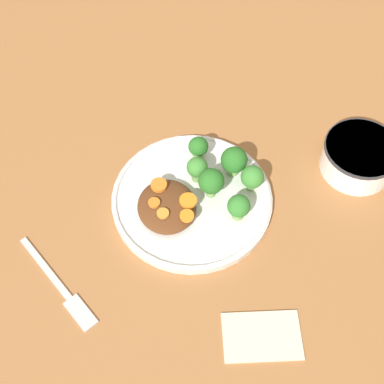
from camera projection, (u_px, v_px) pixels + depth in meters
ground_plane at (192, 202)px, 0.86m from camera, size 4.00×4.00×0.00m
plate at (192, 199)px, 0.86m from camera, size 0.26×0.26×0.02m
dip_bowl at (359, 156)px, 0.88m from camera, size 0.12×0.12×0.05m
stew_mound at (167, 206)px, 0.83m from camera, size 0.09×0.10×0.02m
broccoli_floret_0 at (234, 161)px, 0.85m from camera, size 0.04×0.04×0.06m
broccoli_floret_1 at (197, 168)px, 0.85m from camera, size 0.03×0.03×0.05m
broccoli_floret_2 at (212, 184)px, 0.82m from camera, size 0.04×0.04×0.06m
broccoli_floret_3 at (239, 207)px, 0.81m from camera, size 0.04×0.04×0.05m
broccoli_floret_4 at (198, 147)px, 0.87m from camera, size 0.03×0.03×0.04m
broccoli_floret_5 at (253, 179)px, 0.83m from camera, size 0.04×0.04×0.05m
carrot_slice_0 at (154, 203)px, 0.81m from camera, size 0.02×0.02×0.00m
carrot_slice_1 at (188, 201)px, 0.82m from camera, size 0.03×0.03×0.00m
carrot_slice_2 at (159, 185)px, 0.83m from camera, size 0.03×0.03×0.01m
carrot_slice_3 at (163, 213)px, 0.80m from camera, size 0.02×0.02×0.00m
carrot_slice_4 at (187, 216)px, 0.80m from camera, size 0.02×0.02×0.00m
fork at (63, 290)px, 0.78m from camera, size 0.11×0.17×0.01m
napkin at (262, 336)px, 0.74m from camera, size 0.12×0.09×0.01m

